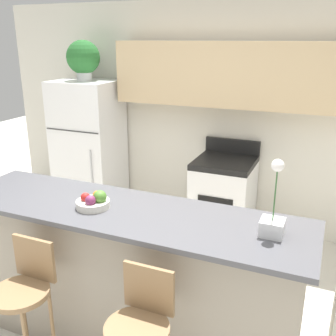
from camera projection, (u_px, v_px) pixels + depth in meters
name	position (u px, v px, depth m)	size (l,w,h in m)	color
wall_back	(227.00, 102.00, 4.30)	(5.60, 0.38, 2.55)	silver
counter_bar	(126.00, 278.00, 2.77)	(2.49, 0.68, 1.07)	gray
refrigerator	(89.00, 149.00, 4.85)	(0.74, 0.65, 1.67)	white
stove_range	(223.00, 199.00, 4.33)	(0.62, 0.65, 1.07)	white
bar_stool_left	(25.00, 294.00, 2.41)	(0.35, 0.35, 0.98)	olive
bar_stool_right	(140.00, 330.00, 2.11)	(0.35, 0.35, 0.98)	olive
potted_plant_on_fridge	(83.00, 58.00, 4.51)	(0.39, 0.39, 0.46)	silver
orchid_vase	(273.00, 217.00, 2.23)	(0.13, 0.13, 0.46)	white
fruit_bowl	(94.00, 202.00, 2.61)	(0.22, 0.22, 0.12)	silver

